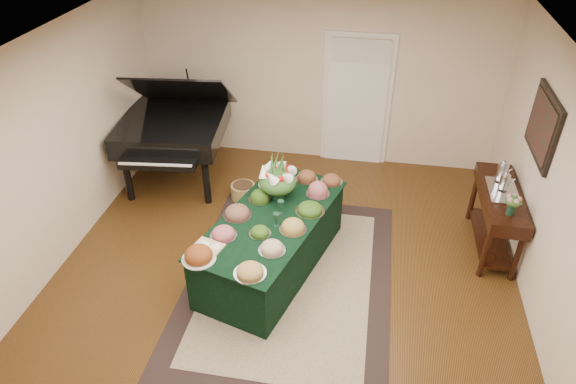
% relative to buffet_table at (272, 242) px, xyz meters
% --- Properties ---
extents(ground, '(6.00, 6.00, 0.00)m').
position_rel_buffet_table_xyz_m(ground, '(0.17, -0.19, -0.38)').
color(ground, black).
rests_on(ground, ground).
extents(area_rug, '(2.38, 3.34, 0.01)m').
position_rel_buffet_table_xyz_m(area_rug, '(0.25, -0.22, -0.37)').
color(area_rug, black).
rests_on(area_rug, ground).
extents(kitchen_doorway, '(1.05, 0.07, 2.10)m').
position_rel_buffet_table_xyz_m(kitchen_doorway, '(0.77, 2.78, 0.64)').
color(kitchen_doorway, white).
rests_on(kitchen_doorway, ground).
extents(buffet_table, '(1.60, 2.37, 0.75)m').
position_rel_buffet_table_xyz_m(buffet_table, '(0.00, 0.00, 0.00)').
color(buffet_table, black).
rests_on(buffet_table, ground).
extents(food_platters, '(1.52, 2.26, 0.14)m').
position_rel_buffet_table_xyz_m(food_platters, '(-0.01, 0.05, 0.42)').
color(food_platters, silver).
rests_on(food_platters, buffet_table).
extents(cutting_board, '(0.38, 0.38, 0.10)m').
position_rel_buffet_table_xyz_m(cutting_board, '(-0.56, -0.67, 0.41)').
color(cutting_board, tan).
rests_on(cutting_board, buffet_table).
extents(green_goblets, '(0.08, 0.32, 0.18)m').
position_rel_buffet_table_xyz_m(green_goblets, '(0.09, -0.03, 0.46)').
color(green_goblets, '#143220').
rests_on(green_goblets, buffet_table).
extents(floral_centerpiece, '(0.47, 0.47, 0.47)m').
position_rel_buffet_table_xyz_m(floral_centerpiece, '(-0.01, 0.43, 0.65)').
color(floral_centerpiece, '#143220').
rests_on(floral_centerpiece, buffet_table).
extents(grand_piano, '(1.69, 1.89, 1.79)m').
position_rel_buffet_table_xyz_m(grand_piano, '(-1.82, 1.73, 0.52)').
color(grand_piano, black).
rests_on(grand_piano, ground).
extents(wicker_basket, '(0.35, 0.35, 0.22)m').
position_rel_buffet_table_xyz_m(wicker_basket, '(-0.72, 1.38, -0.27)').
color(wicker_basket, olive).
rests_on(wicker_basket, ground).
extents(mahogany_sideboard, '(0.45, 1.38, 0.85)m').
position_rel_buffet_table_xyz_m(mahogany_sideboard, '(2.67, 0.86, 0.28)').
color(mahogany_sideboard, black).
rests_on(mahogany_sideboard, ground).
extents(tea_service, '(0.34, 0.58, 0.30)m').
position_rel_buffet_table_xyz_m(tea_service, '(2.67, 0.98, 0.59)').
color(tea_service, silver).
rests_on(tea_service, mahogany_sideboard).
extents(pink_bouquet, '(0.20, 0.20, 0.25)m').
position_rel_buffet_table_xyz_m(pink_bouquet, '(2.67, 0.41, 0.64)').
color(pink_bouquet, '#143220').
rests_on(pink_bouquet, mahogany_sideboard).
extents(wall_painting, '(0.05, 0.95, 0.75)m').
position_rel_buffet_table_xyz_m(wall_painting, '(2.89, 0.86, 1.37)').
color(wall_painting, black).
rests_on(wall_painting, ground).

